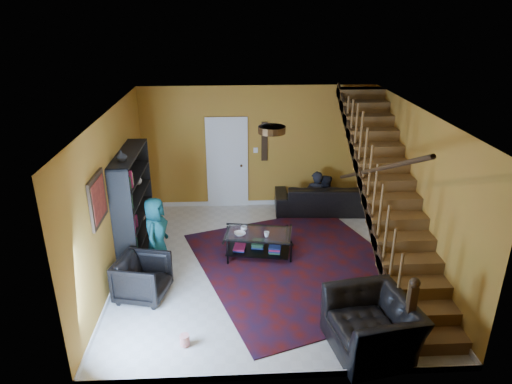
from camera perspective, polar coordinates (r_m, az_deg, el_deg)
floor at (r=8.43m, az=1.28°, el=-9.10°), size 5.50×5.50×0.00m
room at (r=9.58m, az=-7.30°, el=-4.85°), size 5.50×5.50×5.50m
staircase at (r=8.23m, az=16.27°, el=0.01°), size 0.95×5.02×3.18m
bookshelf at (r=8.70m, az=-14.99°, el=-1.73°), size 0.35×1.80×2.00m
door at (r=10.46m, az=-3.61°, el=3.47°), size 0.82×0.05×2.05m
framed_picture at (r=7.10m, az=-19.19°, el=-0.88°), size 0.04×0.74×0.74m
wall_hanging at (r=10.33m, az=1.07°, el=6.33°), size 0.14×0.03×0.90m
ceiling_fixture at (r=6.61m, az=2.00°, el=7.79°), size 0.40×0.40×0.10m
rug at (r=8.45m, az=5.51°, el=-9.07°), size 4.43×4.72×0.02m
sofa at (r=10.52m, az=8.54°, el=-0.70°), size 2.28×0.99×0.65m
armchair_left at (r=7.64m, az=-13.98°, el=-10.38°), size 0.93×0.91×0.70m
armchair_right at (r=6.61m, az=14.29°, el=-15.85°), size 1.24×1.36×0.77m
person_adult_a at (r=10.56m, az=7.46°, el=-1.01°), size 0.53×0.37×1.40m
person_adult_b at (r=10.61m, az=8.45°, el=-1.23°), size 0.67×0.54×1.30m
person_child at (r=8.26m, az=-12.39°, el=-5.08°), size 0.53×0.71×1.34m
coffee_table at (r=8.62m, az=0.30°, el=-6.30°), size 1.32×0.92×0.46m
cup_a at (r=8.59m, az=-1.53°, el=-4.59°), size 0.13×0.13×0.10m
cup_b at (r=8.38m, az=1.34°, el=-5.31°), size 0.10×0.10×0.09m
bowl at (r=8.45m, az=-2.02°, el=-5.24°), size 0.26×0.26×0.05m
vase at (r=7.85m, az=-16.49°, el=4.34°), size 0.18×0.18×0.19m
popcorn_bucket at (r=6.71m, az=-8.91°, el=-17.80°), size 0.18×0.18×0.16m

